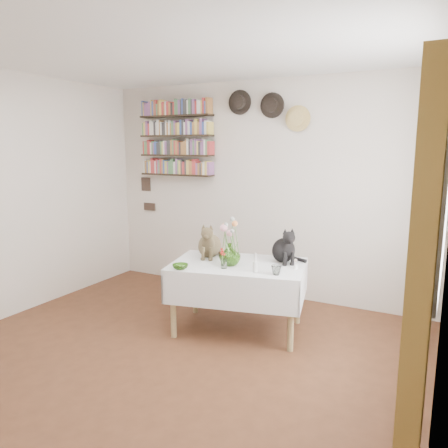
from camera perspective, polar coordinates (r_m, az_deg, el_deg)
The scene contains 16 objects.
room at distance 3.21m, azimuth -11.28°, elevation 0.88°, with size 4.08×4.58×2.58m.
window at distance 3.28m, azimuth 26.94°, elevation 2.72°, with size 0.12×1.52×1.32m.
curtain at distance 2.42m, azimuth 24.46°, elevation -5.34°, with size 0.12×0.38×2.10m, color brown.
dining_table at distance 4.18m, azimuth 1.87°, elevation -7.33°, with size 1.39×1.05×0.66m.
tabby_cat at distance 4.34m, azimuth -1.89°, elevation -2.01°, with size 0.24×0.30×0.36m, color brown, non-canonical shape.
black_cat at distance 4.19m, azimuth 7.81°, elevation -2.57°, with size 0.23×0.30×0.35m, color black, non-canonical shape.
flower_vase at distance 4.05m, azimuth 0.77°, elevation -3.97°, with size 0.20×0.20×0.21m, color #6FB23B.
green_bowl at distance 3.97m, azimuth -5.73°, elevation -5.56°, with size 0.14×0.14×0.04m, color #6FB23B.
drinking_glass at distance 3.80m, azimuth 6.85°, elevation -6.00°, with size 0.09×0.09×0.08m, color white.
candlestick at distance 3.85m, azimuth 4.11°, elevation -5.46°, with size 0.05×0.05×0.17m.
berry_jar at distance 3.95m, azimuth -0.03°, elevation -4.45°, with size 0.05×0.05×0.22m.
porcelain_figurine at distance 4.00m, azimuth 9.32°, elevation -5.23°, with size 0.05×0.05×0.09m.
flower_bouquet at distance 4.01m, azimuth 0.85°, elevation -0.68°, with size 0.17×0.13×0.39m.
bookshelf_unit at distance 5.56m, azimuth -6.24°, elevation 10.99°, with size 1.00×0.16×0.91m.
wall_hats at distance 5.03m, azimuth 5.84°, elevation 14.79°, with size 0.98×0.09×0.48m.
wall_art_plaques at distance 5.96m, azimuth -9.96°, elevation 3.93°, with size 0.21×0.02×0.44m.
Camera 1 is at (2.01, -2.46, 1.76)m, focal length 35.00 mm.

